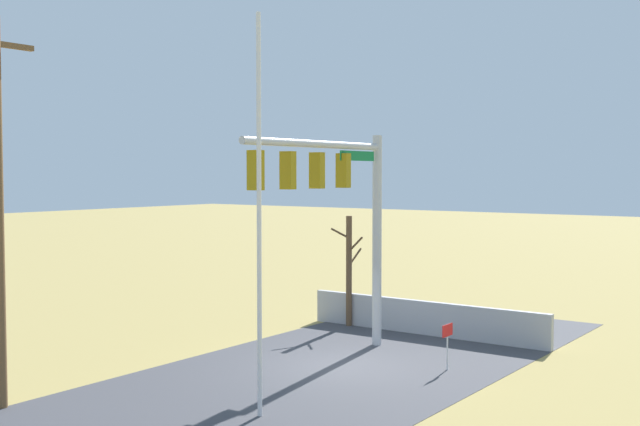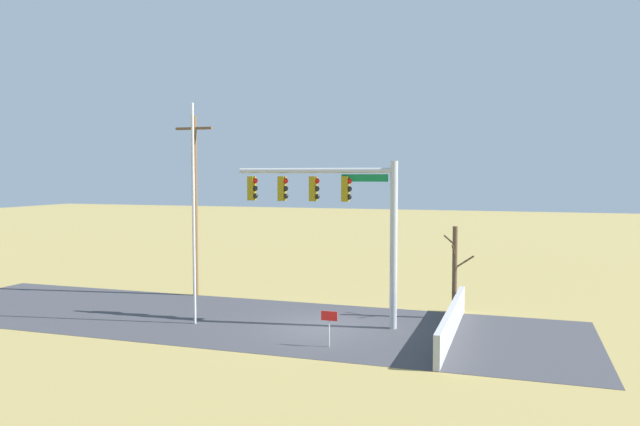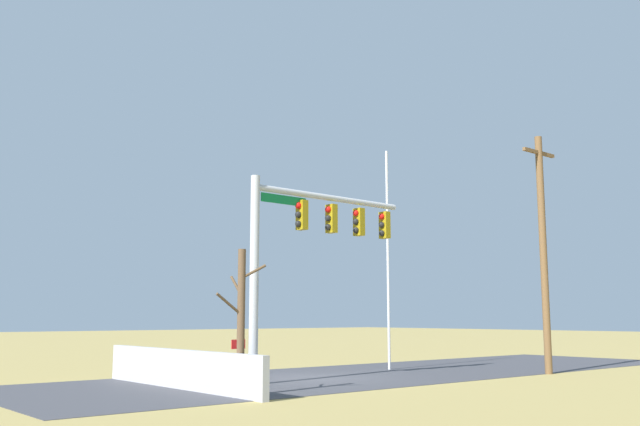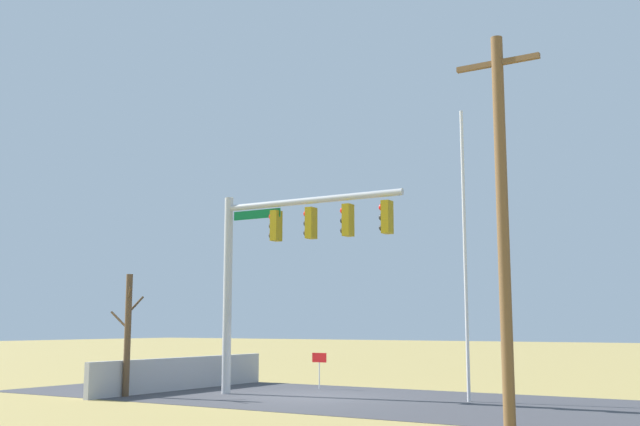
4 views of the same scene
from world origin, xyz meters
name	(u,v)px [view 2 (image 2 of 4)]	position (x,y,z in m)	size (l,w,h in m)	color
ground_plane	(318,327)	(0.00, 0.00, 0.00)	(160.00, 160.00, 0.00)	#9E894C
road_surface	(224,319)	(-4.00, 0.00, 0.01)	(28.00, 8.00, 0.01)	#3D3D42
sidewalk_corner	(420,331)	(3.76, 0.62, 0.00)	(6.00, 6.00, 0.01)	#B7B5AD
retaining_fence	(452,321)	(4.97, 0.18, 0.54)	(0.20, 8.33, 1.08)	#A8A8AD
signal_mast	(340,207)	(0.69, 0.59, 4.55)	(6.37, 0.43, 6.30)	#B2B5BA
flagpole	(194,214)	(-4.71, -1.03, 4.26)	(0.10, 0.10, 8.52)	silver
utility_pole	(195,203)	(-7.54, 4.02, 4.46)	(1.90, 0.26, 8.58)	brown
bare_tree	(455,271)	(4.78, 2.96, 1.93)	(1.27, 1.02, 3.73)	brown
open_sign	(329,320)	(1.21, -2.49, 0.91)	(0.56, 0.04, 1.22)	silver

